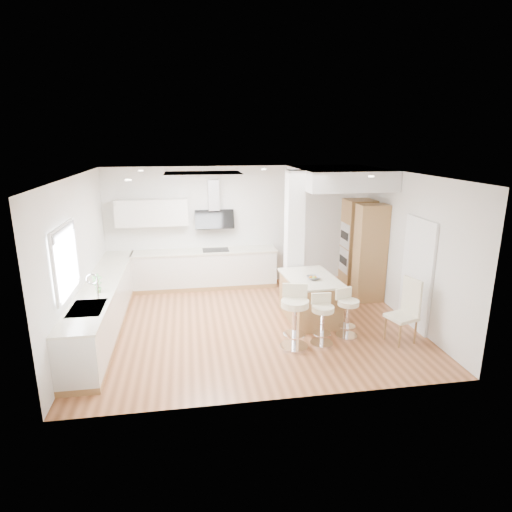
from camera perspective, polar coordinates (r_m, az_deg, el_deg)
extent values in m
plane|color=#A6653D|center=(8.27, -0.66, -8.95)|extent=(6.00, 6.00, 0.00)
cube|color=silver|center=(8.27, -0.66, -8.95)|extent=(6.00, 5.00, 0.02)
cube|color=silver|center=(10.21, -2.79, 4.05)|extent=(6.00, 0.04, 2.80)
cube|color=silver|center=(7.94, -22.63, -0.46)|extent=(0.04, 5.00, 2.80)
cube|color=silver|center=(8.74, 19.15, 1.26)|extent=(0.04, 5.00, 2.80)
cube|color=white|center=(8.08, -7.10, 10.79)|extent=(1.40, 0.95, 0.05)
cube|color=white|center=(8.08, -7.09, 10.69)|extent=(1.25, 0.80, 0.03)
cylinder|color=white|center=(9.01, -15.12, 10.92)|extent=(0.10, 0.10, 0.02)
cylinder|color=white|center=(7.03, -16.67, 9.68)|extent=(0.10, 0.10, 0.02)
cylinder|color=white|center=(9.11, 1.02, 11.48)|extent=(0.10, 0.10, 0.02)
cylinder|color=white|center=(9.02, 11.20, 11.16)|extent=(0.10, 0.10, 0.02)
cylinder|color=white|center=(7.64, 15.11, 10.20)|extent=(0.10, 0.10, 0.02)
cube|color=white|center=(7.03, -24.12, -0.47)|extent=(0.03, 1.15, 0.95)
cube|color=white|center=(6.92, -24.50, 3.56)|extent=(0.04, 1.28, 0.06)
cube|color=white|center=(7.17, -23.61, -4.36)|extent=(0.04, 1.28, 0.06)
cube|color=white|center=(6.46, -25.35, -1.93)|extent=(0.04, 0.06, 0.95)
cube|color=white|center=(7.60, -22.93, 0.77)|extent=(0.04, 0.06, 0.95)
cube|color=#9D9EA4|center=(6.93, -24.31, 2.96)|extent=(0.03, 1.18, 0.14)
cube|color=#3F3832|center=(8.34, 20.73, -2.42)|extent=(0.02, 0.90, 2.00)
cube|color=white|center=(8.33, 20.64, -2.43)|extent=(0.05, 1.00, 2.10)
cube|color=#9E7544|center=(8.55, -19.35, -8.66)|extent=(0.60, 4.50, 0.10)
cube|color=silver|center=(8.39, -19.61, -5.97)|extent=(0.60, 4.50, 0.76)
cube|color=beige|center=(8.26, -19.85, -3.38)|extent=(0.63, 4.50, 0.04)
cube|color=silver|center=(7.10, -21.61, -6.51)|extent=(0.50, 0.75, 0.02)
cube|color=silver|center=(6.96, -21.87, -7.44)|extent=(0.40, 0.34, 0.10)
cube|color=silver|center=(7.29, -21.29, -6.36)|extent=(0.40, 0.34, 0.10)
cylinder|color=silver|center=(7.29, -20.36, -4.24)|extent=(0.02, 0.02, 0.36)
torus|color=silver|center=(7.25, -21.04, -2.91)|extent=(0.18, 0.02, 0.18)
imported|color=#4F8644|center=(7.63, -20.39, -3.49)|extent=(0.17, 0.12, 0.33)
cube|color=#9E7544|center=(10.22, -6.68, -3.88)|extent=(3.30, 0.60, 0.10)
cube|color=silver|center=(10.09, -6.76, -1.57)|extent=(3.30, 0.60, 0.76)
cube|color=beige|center=(9.98, -6.83, 0.62)|extent=(3.33, 0.63, 0.04)
cube|color=black|center=(9.99, -5.40, 0.82)|extent=(0.60, 0.40, 0.01)
cube|color=silver|center=(9.94, -13.70, 5.66)|extent=(1.60, 0.34, 0.60)
cube|color=silver|center=(9.95, -5.67, 8.07)|extent=(0.25, 0.18, 0.70)
cube|color=black|center=(9.95, -5.55, 4.87)|extent=(0.90, 0.26, 0.44)
cube|color=white|center=(8.90, 5.09, 2.31)|extent=(0.35, 0.35, 2.80)
cube|color=silver|center=(9.45, 10.87, 10.23)|extent=(1.78, 2.20, 0.40)
cube|color=#9E7544|center=(10.00, 13.36, 1.35)|extent=(0.62, 0.62, 2.10)
cube|color=#9E7544|center=(9.38, 14.97, 0.31)|extent=(0.62, 0.40, 2.10)
cube|color=silver|center=(9.83, 11.78, 2.70)|extent=(0.02, 0.55, 0.55)
cube|color=silver|center=(9.97, 11.60, -0.55)|extent=(0.02, 0.55, 0.55)
cube|color=black|center=(9.83, 11.72, 2.70)|extent=(0.01, 0.45, 0.18)
cube|color=black|center=(9.97, 11.54, -0.56)|extent=(0.01, 0.45, 0.18)
cube|color=#9E7544|center=(8.38, 7.18, -5.70)|extent=(0.93, 1.38, 0.82)
cube|color=beige|center=(8.24, 7.28, -2.93)|extent=(1.01, 1.46, 0.04)
imported|color=gray|center=(8.10, 7.63, -2.90)|extent=(0.26, 0.26, 0.06)
sphere|color=orange|center=(8.11, 7.89, -2.86)|extent=(0.07, 0.07, 0.07)
sphere|color=orange|center=(8.10, 7.34, -2.86)|extent=(0.07, 0.07, 0.07)
sphere|color=olive|center=(8.06, 7.73, -2.96)|extent=(0.07, 0.07, 0.07)
cylinder|color=silver|center=(7.42, 5.08, -11.89)|extent=(0.57, 0.57, 0.03)
cylinder|color=silver|center=(7.26, 5.15, -9.31)|extent=(0.09, 0.09, 0.71)
cylinder|color=silver|center=(7.32, 5.12, -10.32)|extent=(0.44, 0.44, 0.02)
cylinder|color=beige|center=(7.10, 5.23, -6.33)|extent=(0.55, 0.55, 0.11)
cube|color=beige|center=(7.20, 5.21, -4.60)|extent=(0.42, 0.14, 0.24)
cylinder|color=silver|center=(7.59, 8.72, -11.39)|extent=(0.41, 0.41, 0.03)
cylinder|color=silver|center=(7.46, 8.81, -9.33)|extent=(0.07, 0.07, 0.58)
cylinder|color=silver|center=(7.50, 8.78, -10.14)|extent=(0.32, 0.32, 0.01)
cylinder|color=beige|center=(7.32, 8.92, -6.98)|extent=(0.40, 0.40, 0.09)
cube|color=beige|center=(7.40, 8.68, -5.61)|extent=(0.34, 0.06, 0.20)
cylinder|color=silver|center=(7.93, 11.96, -10.31)|extent=(0.49, 0.49, 0.03)
cylinder|color=silver|center=(7.81, 12.08, -8.35)|extent=(0.08, 0.08, 0.57)
cylinder|color=silver|center=(7.85, 12.03, -9.12)|extent=(0.38, 0.38, 0.01)
cylinder|color=beige|center=(7.68, 12.22, -6.12)|extent=(0.47, 0.47, 0.09)
cube|color=beige|center=(7.74, 11.60, -4.87)|extent=(0.33, 0.15, 0.19)
cube|color=beige|center=(7.80, 18.81, -7.72)|extent=(0.54, 0.54, 0.06)
cube|color=beige|center=(7.82, 20.04, -5.26)|extent=(0.16, 0.40, 0.70)
cylinder|color=#9E7544|center=(7.67, 18.63, -10.09)|extent=(0.04, 0.04, 0.43)
cylinder|color=#9E7544|center=(7.89, 16.85, -9.19)|extent=(0.04, 0.04, 0.43)
cylinder|color=#9E7544|center=(7.90, 20.47, -9.49)|extent=(0.04, 0.04, 0.43)
cylinder|color=#9E7544|center=(8.12, 18.69, -8.64)|extent=(0.04, 0.04, 0.43)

